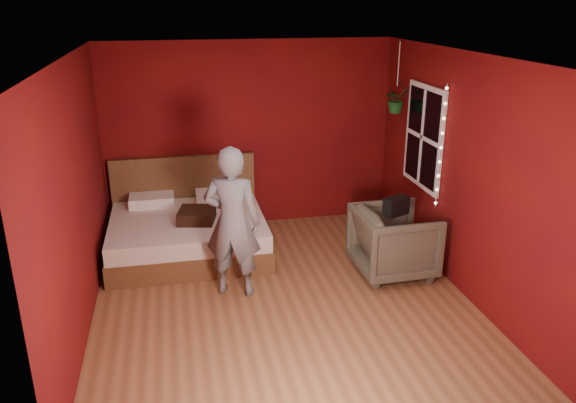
% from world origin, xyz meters
% --- Properties ---
extents(floor, '(4.50, 4.50, 0.00)m').
position_xyz_m(floor, '(0.00, 0.00, 0.00)').
color(floor, '#8F5D39').
rests_on(floor, ground).
extents(room_walls, '(4.04, 4.54, 2.62)m').
position_xyz_m(room_walls, '(0.00, 0.00, 1.68)').
color(room_walls, maroon).
rests_on(room_walls, ground).
extents(window, '(0.05, 0.97, 1.27)m').
position_xyz_m(window, '(1.97, 0.90, 1.50)').
color(window, white).
rests_on(window, room_walls).
extents(fairy_lights, '(0.04, 0.04, 1.45)m').
position_xyz_m(fairy_lights, '(1.94, 0.37, 1.50)').
color(fairy_lights, silver).
rests_on(fairy_lights, room_walls).
extents(bed, '(1.96, 1.66, 1.08)m').
position_xyz_m(bed, '(-0.95, 1.46, 0.28)').
color(bed, brown).
rests_on(bed, ground).
extents(person, '(0.71, 0.58, 1.69)m').
position_xyz_m(person, '(-0.49, 0.22, 0.84)').
color(person, slate).
rests_on(person, ground).
extents(armchair, '(0.91, 0.89, 0.81)m').
position_xyz_m(armchair, '(1.41, 0.30, 0.40)').
color(armchair, '#565444').
rests_on(armchair, ground).
extents(handbag, '(0.32, 0.24, 0.21)m').
position_xyz_m(handbag, '(1.35, 0.16, 0.91)').
color(handbag, black).
rests_on(handbag, armchair).
extents(throw_pillow, '(0.51, 0.51, 0.15)m').
position_xyz_m(throw_pillow, '(-0.83, 1.22, 0.57)').
color(throw_pillow, black).
rests_on(throw_pillow, bed).
extents(hanging_plant, '(0.38, 0.36, 0.90)m').
position_xyz_m(hanging_plant, '(1.80, 1.43, 1.88)').
color(hanging_plant, silver).
rests_on(hanging_plant, room_walls).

